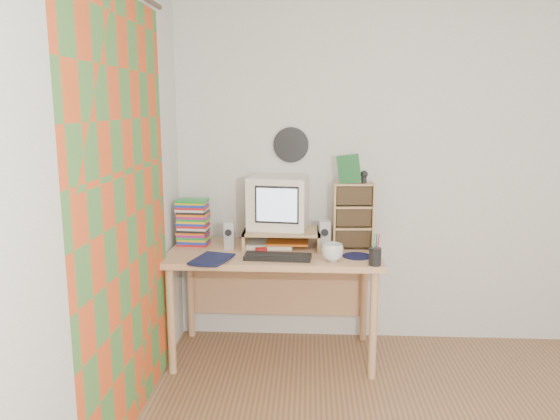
# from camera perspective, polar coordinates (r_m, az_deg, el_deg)

# --- Properties ---
(back_wall) EXTENTS (3.50, 0.00, 3.50)m
(back_wall) POSITION_cam_1_polar(r_m,az_deg,el_deg) (4.00, 14.63, 4.00)
(back_wall) COLOR white
(back_wall) RESTS_ON floor
(left_wall) EXTENTS (0.00, 3.50, 3.50)m
(left_wall) POSITION_cam_1_polar(r_m,az_deg,el_deg) (2.39, -20.44, -0.83)
(left_wall) COLOR white
(left_wall) RESTS_ON floor
(curtain) EXTENTS (0.00, 2.20, 2.20)m
(curtain) POSITION_cam_1_polar(r_m,az_deg,el_deg) (2.83, -15.74, -0.85)
(curtain) COLOR #D64D1E
(curtain) RESTS_ON left_wall
(wall_disc) EXTENTS (0.25, 0.02, 0.25)m
(wall_disc) POSITION_cam_1_polar(r_m,az_deg,el_deg) (3.88, 1.16, 6.82)
(wall_disc) COLOR black
(wall_disc) RESTS_ON back_wall
(desk) EXTENTS (1.40, 0.70, 0.75)m
(desk) POSITION_cam_1_polar(r_m,az_deg,el_deg) (3.76, -0.57, -5.99)
(desk) COLOR tan
(desk) RESTS_ON floor
(monitor_riser) EXTENTS (0.52, 0.30, 0.12)m
(monitor_riser) POSITION_cam_1_polar(r_m,az_deg,el_deg) (3.73, 0.22, -2.47)
(monitor_riser) COLOR tan
(monitor_riser) RESTS_ON desk
(crt_monitor) EXTENTS (0.42, 0.42, 0.36)m
(crt_monitor) POSITION_cam_1_polar(r_m,az_deg,el_deg) (3.74, -0.21, 0.76)
(crt_monitor) COLOR white
(crt_monitor) RESTS_ON monitor_riser
(speaker_left) EXTENTS (0.07, 0.07, 0.18)m
(speaker_left) POSITION_cam_1_polar(r_m,az_deg,el_deg) (3.71, -5.33, -2.65)
(speaker_left) COLOR #BCBCC1
(speaker_left) RESTS_ON desk
(speaker_right) EXTENTS (0.08, 0.08, 0.20)m
(speaker_right) POSITION_cam_1_polar(r_m,az_deg,el_deg) (3.67, 4.66, -2.66)
(speaker_right) COLOR #BCBCC1
(speaker_right) RESTS_ON desk
(keyboard) EXTENTS (0.43, 0.17, 0.03)m
(keyboard) POSITION_cam_1_polar(r_m,az_deg,el_deg) (3.46, -0.23, -4.91)
(keyboard) COLOR black
(keyboard) RESTS_ON desk
(dvd_stack) EXTENTS (0.21, 0.16, 0.29)m
(dvd_stack) POSITION_cam_1_polar(r_m,az_deg,el_deg) (3.83, -9.05, -1.49)
(dvd_stack) COLOR brown
(dvd_stack) RESTS_ON desk
(cd_rack) EXTENTS (0.28, 0.16, 0.45)m
(cd_rack) POSITION_cam_1_polar(r_m,az_deg,el_deg) (3.71, 7.60, -0.58)
(cd_rack) COLOR tan
(cd_rack) RESTS_ON desk
(mug) EXTENTS (0.16, 0.16, 0.11)m
(mug) POSITION_cam_1_polar(r_m,az_deg,el_deg) (3.43, 5.49, -4.42)
(mug) COLOR silver
(mug) RESTS_ON desk
(diary) EXTENTS (0.29, 0.24, 0.05)m
(diary) POSITION_cam_1_polar(r_m,az_deg,el_deg) (3.48, -8.66, -4.77)
(diary) COLOR #10173D
(diary) RESTS_ON desk
(mousepad) EXTENTS (0.23, 0.23, 0.00)m
(mousepad) POSITION_cam_1_polar(r_m,az_deg,el_deg) (3.55, 8.08, -4.79)
(mousepad) COLOR black
(mousepad) RESTS_ON desk
(pen_cup) EXTENTS (0.09, 0.09, 0.15)m
(pen_cup) POSITION_cam_1_polar(r_m,az_deg,el_deg) (3.36, 9.92, -4.48)
(pen_cup) COLOR black
(pen_cup) RESTS_ON desk
(papers) EXTENTS (0.33, 0.24, 0.04)m
(papers) POSITION_cam_1_polar(r_m,az_deg,el_deg) (3.77, -0.40, -3.44)
(papers) COLOR silver
(papers) RESTS_ON desk
(red_box) EXTENTS (0.08, 0.06, 0.04)m
(red_box) POSITION_cam_1_polar(r_m,az_deg,el_deg) (3.59, -1.97, -4.26)
(red_box) COLOR #AB1215
(red_box) RESTS_ON desk
(game_box) EXTENTS (0.15, 0.05, 0.19)m
(game_box) POSITION_cam_1_polar(r_m,az_deg,el_deg) (3.64, 7.22, 4.27)
(game_box) COLOR #185424
(game_box) RESTS_ON cd_rack
(webcam) EXTENTS (0.05, 0.05, 0.08)m
(webcam) POSITION_cam_1_polar(r_m,az_deg,el_deg) (3.66, 8.78, 3.45)
(webcam) COLOR black
(webcam) RESTS_ON cd_rack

